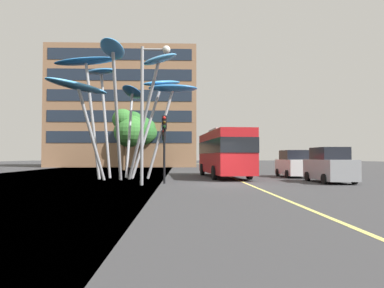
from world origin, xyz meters
TOP-DOWN VIEW (x-y plane):
  - ground at (-0.74, 0.00)m, footprint 120.00×240.00m
  - red_bus at (0.66, 6.83)m, footprint 3.27×10.11m
  - leaf_sculpture at (-6.56, 4.74)m, footprint 10.17×10.61m
  - traffic_light_kerb_near at (-3.57, 0.65)m, footprint 0.28×0.42m
  - traffic_light_kerb_far at (-3.82, 5.40)m, footprint 0.28×0.42m
  - car_parked_near at (6.41, 1.27)m, footprint 1.94×4.31m
  - car_parked_mid at (6.02, 6.89)m, footprint 1.96×4.13m
  - street_lamp at (-4.40, -0.44)m, footprint 1.64×0.44m
  - tree_pavement_near at (-8.58, 21.51)m, footprint 3.72×4.04m
  - tree_pavement_far at (-8.32, 30.61)m, footprint 5.04×4.53m
  - backdrop_building at (-11.49, 37.99)m, footprint 22.35×12.72m

SIDE VIEW (x-z plane):
  - ground at x=-0.74m, z-range -0.10..0.00m
  - car_parked_mid at x=6.02m, z-range -0.06..2.00m
  - car_parked_near at x=6.41m, z-range -0.07..2.07m
  - red_bus at x=0.66m, z-range 0.17..3.82m
  - traffic_light_kerb_far at x=-3.82m, z-range 0.80..4.33m
  - traffic_light_kerb_near at x=-3.57m, z-range 0.88..4.84m
  - tree_pavement_near at x=-8.58m, z-range 1.21..8.33m
  - street_lamp at x=-4.40m, z-range 1.06..8.81m
  - tree_pavement_far at x=-8.32m, z-range 1.46..9.47m
  - leaf_sculpture at x=-6.56m, z-range 2.37..11.08m
  - backdrop_building at x=-11.49m, z-range 0.00..18.23m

